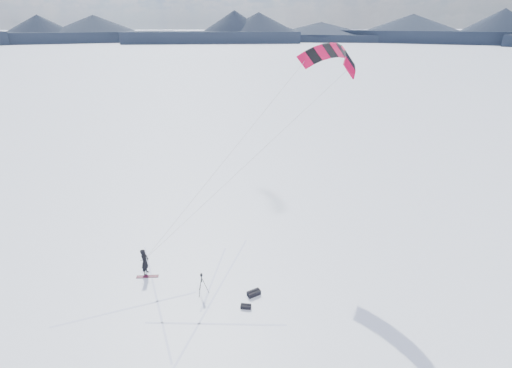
{
  "coord_description": "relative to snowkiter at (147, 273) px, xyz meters",
  "views": [
    {
      "loc": [
        1.97,
        -18.98,
        15.57
      ],
      "look_at": [
        4.92,
        4.18,
        5.35
      ],
      "focal_mm": 26.0,
      "sensor_mm": 36.0,
      "label": 1
    }
  ],
  "objects": [
    {
      "name": "snow_tracks",
      "position": [
        1.34,
        -2.6,
        0.0
      ],
      "size": [
        13.93,
        10.25,
        0.01
      ],
      "color": "#B0BADC",
      "rests_on": "ground"
    },
    {
      "name": "gear_bag_b",
      "position": [
        6.33,
        -4.13,
        0.12
      ],
      "size": [
        0.67,
        0.44,
        0.28
      ],
      "rotation": [
        0.0,
        0.0,
        -0.25
      ],
      "color": "black",
      "rests_on": "ground"
    },
    {
      "name": "gear_bag_a",
      "position": [
        6.93,
        -3.06,
        0.16
      ],
      "size": [
        0.91,
        0.67,
        0.37
      ],
      "rotation": [
        0.0,
        0.0,
        0.4
      ],
      "color": "black",
      "rests_on": "ground"
    },
    {
      "name": "snowkiter",
      "position": [
        0.0,
        0.0,
        0.0
      ],
      "size": [
        0.59,
        0.77,
        1.89
      ],
      "primitive_type": "imported",
      "rotation": [
        0.0,
        0.0,
        1.35
      ],
      "color": "black",
      "rests_on": "ground"
    },
    {
      "name": "horizon_hills",
      "position": [
        2.78,
        -2.27,
        4.67
      ],
      "size": [
        704.0,
        704.0,
        10.55
      ],
      "color": "black",
      "rests_on": "ground"
    },
    {
      "name": "tripod",
      "position": [
        3.77,
        -2.49,
        0.95
      ],
      "size": [
        0.65,
        0.74,
        1.47
      ],
      "rotation": [
        0.0,
        0.0,
        -0.02
      ],
      "color": "black",
      "rests_on": "ground"
    },
    {
      "name": "power_kite",
      "position": [
        12.89,
        3.66,
        13.38
      ],
      "size": [
        14.29,
        6.49,
        13.23
      ],
      "color": "#C70433",
      "rests_on": "ground"
    },
    {
      "name": "ground",
      "position": [
        2.78,
        -2.27,
        0.0
      ],
      "size": [
        1800.0,
        1800.0,
        0.0
      ],
      "primitive_type": "plane",
      "color": "white"
    },
    {
      "name": "snowboard",
      "position": [
        0.11,
        -0.36,
        0.02
      ],
      "size": [
        1.47,
        0.35,
        0.04
      ],
      "primitive_type": "cube",
      "rotation": [
        0.0,
        0.0,
        -0.06
      ],
      "color": "maroon",
      "rests_on": "ground"
    }
  ]
}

